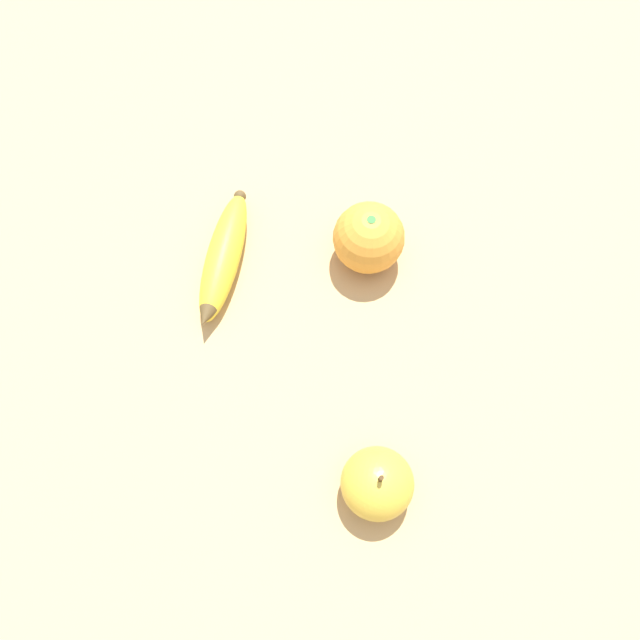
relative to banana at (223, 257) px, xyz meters
The scene contains 4 objects.
ground_plane 0.20m from the banana, 86.88° to the right, with size 3.00×3.00×0.00m, color tan.
banana is the anchor object (origin of this frame).
orange 0.17m from the banana, 59.29° to the right, with size 0.08×0.08×0.08m.
apple 0.30m from the banana, 120.51° to the right, with size 0.07×0.07×0.08m.
Camera 1 is at (-0.25, -0.05, 0.65)m, focal length 35.00 mm.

